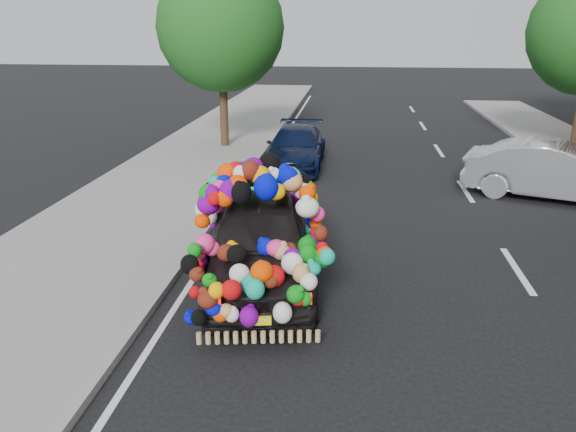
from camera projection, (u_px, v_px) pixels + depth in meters
name	position (u px, v px, depth m)	size (l,w,h in m)	color
ground	(314.00, 261.00, 10.32)	(100.00, 100.00, 0.00)	black
sidewalk	(91.00, 248.00, 10.77)	(4.00, 60.00, 0.12)	gray
kerb	(190.00, 252.00, 10.55)	(0.15, 60.00, 0.13)	gray
lane_markings	(517.00, 270.00, 9.93)	(6.00, 50.00, 0.01)	silver
tree_near_sidewalk	(221.00, 28.00, 18.36)	(4.20, 4.20, 6.13)	#332114
plush_art_car	(259.00, 222.00, 9.14)	(2.74, 4.75, 2.11)	black
navy_sedan	(296.00, 147.00, 16.99)	(1.66, 4.08, 1.19)	black
silver_hatchback	(555.00, 171.00, 13.79)	(1.49, 4.29, 1.41)	#A9ABB1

